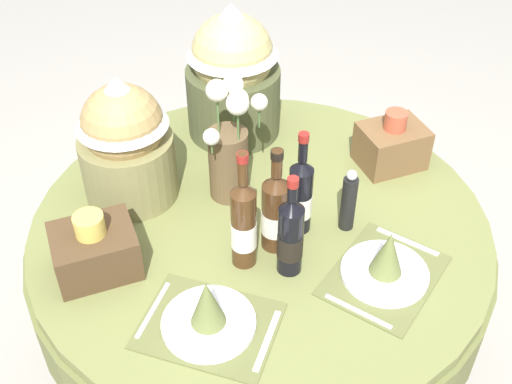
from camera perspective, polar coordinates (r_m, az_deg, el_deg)
The scene contains 14 objects.
ground at distance 2.51m, azimuth 0.30°, elevation -15.66°, with size 8.00×8.00×0.00m, color #9E998E.
dining_table at distance 2.02m, azimuth 0.36°, elevation -5.49°, with size 1.40×1.40×0.78m.
place_setting_left at distance 1.62m, azimuth -4.30°, elevation -10.82°, with size 0.43×0.42×0.16m.
place_setting_right at distance 1.76m, azimuth 11.56°, elevation -6.31°, with size 0.43×0.41×0.16m.
flower_vase at distance 1.91m, azimuth -2.37°, elevation 4.25°, with size 0.22×0.22×0.41m.
wine_bottle_left at distance 1.76m, azimuth 1.67°, elevation -1.77°, with size 0.08×0.08×0.33m.
wine_bottle_centre at distance 1.82m, azimuth 3.99°, elevation -0.27°, with size 0.07×0.07×0.34m.
wine_bottle_right at distance 1.70m, azimuth -1.12°, elevation -2.87°, with size 0.07×0.07×0.37m.
wine_bottle_rear at distance 1.69m, azimuth 3.17°, elevation -3.92°, with size 0.07×0.07×0.32m.
pepper_mill at distance 1.85m, azimuth 8.28°, elevation -0.84°, with size 0.04×0.04×0.21m.
gift_tub_back_left at distance 1.92m, azimuth -11.69°, elevation 4.93°, with size 0.29×0.29×0.42m.
gift_tub_back_centre at distance 2.17m, azimuth -2.10°, elevation 11.06°, with size 0.32×0.32×0.47m.
woven_basket_side_left at distance 1.78m, azimuth -14.20°, elevation -4.99°, with size 0.22×0.18×0.19m.
woven_basket_side_right at distance 2.14m, azimuth 12.03°, elevation 4.18°, with size 0.21×0.16×0.20m.
Camera 1 is at (-0.53, -1.32, 2.08)m, focal length 44.74 mm.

